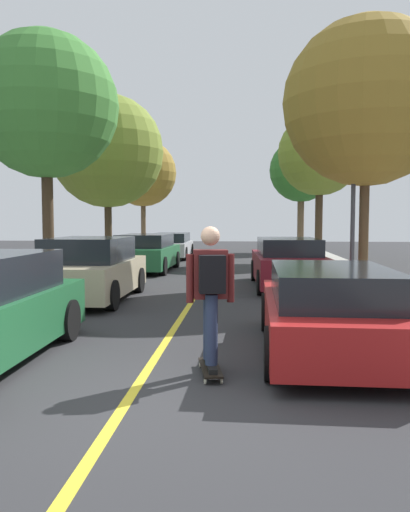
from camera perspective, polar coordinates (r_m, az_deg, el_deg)
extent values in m
plane|color=#2D2D30|center=(5.62, -8.54, -15.53)|extent=(80.00, 80.00, 0.00)
cube|color=gold|center=(9.42, -3.05, -7.45)|extent=(0.12, 39.20, 0.01)
cylinder|color=black|center=(8.33, -15.00, -6.88)|extent=(0.22, 0.64, 0.64)
cube|color=#BCAD89|center=(12.31, -12.65, -2.27)|extent=(1.86, 4.11, 0.73)
cube|color=black|center=(12.27, -12.68, 0.72)|extent=(1.63, 2.41, 0.55)
cylinder|color=black|center=(10.81, -10.37, -4.31)|extent=(0.22, 0.64, 0.64)
cylinder|color=black|center=(11.38, -18.82, -4.05)|extent=(0.22, 0.64, 0.64)
cylinder|color=black|center=(13.43, -7.40, -2.66)|extent=(0.22, 0.64, 0.64)
cylinder|color=black|center=(13.89, -14.40, -2.54)|extent=(0.22, 0.64, 0.64)
cube|color=#1E5B33|center=(18.97, -6.56, -0.05)|extent=(1.97, 4.35, 0.71)
cube|color=black|center=(18.85, -6.63, 1.71)|extent=(1.71, 2.70, 0.46)
cylinder|color=black|center=(17.39, -4.70, -1.12)|extent=(0.23, 0.64, 0.64)
cylinder|color=black|center=(17.79, -10.33, -1.06)|extent=(0.23, 0.64, 0.64)
cylinder|color=black|center=(20.26, -3.25, -0.39)|extent=(0.23, 0.64, 0.64)
cylinder|color=black|center=(20.60, -8.13, -0.35)|extent=(0.23, 0.64, 0.64)
cube|color=#B7B7BC|center=(25.31, -3.79, 0.87)|extent=(1.86, 4.54, 0.61)
cube|color=black|center=(25.45, -3.75, 2.08)|extent=(1.62, 2.98, 0.44)
cylinder|color=black|center=(23.68, -2.26, 0.25)|extent=(0.23, 0.64, 0.64)
cylinder|color=black|center=(23.91, -6.27, 0.27)|extent=(0.23, 0.64, 0.64)
cylinder|color=black|center=(26.77, -1.58, 0.69)|extent=(0.23, 0.64, 0.64)
cylinder|color=black|center=(26.98, -5.14, 0.70)|extent=(0.23, 0.64, 0.64)
cube|color=maroon|center=(7.51, 13.59, -6.79)|extent=(1.85, 4.17, 0.60)
cube|color=black|center=(7.24, 13.87, -3.00)|extent=(1.61, 2.66, 0.44)
cylinder|color=black|center=(8.81, 7.01, -6.18)|extent=(0.23, 0.64, 0.64)
cylinder|color=black|center=(9.00, 17.58, -6.12)|extent=(0.23, 0.64, 0.64)
cylinder|color=black|center=(6.14, 7.63, -10.68)|extent=(0.23, 0.64, 0.64)
cube|color=maroon|center=(14.46, 9.13, -1.28)|extent=(1.90, 4.56, 0.75)
cube|color=black|center=(14.31, 9.20, 1.06)|extent=(1.63, 2.66, 0.45)
cylinder|color=black|center=(15.96, 5.56, -1.59)|extent=(0.24, 0.65, 0.64)
cylinder|color=black|center=(16.12, 11.39, -1.59)|extent=(0.24, 0.65, 0.64)
cylinder|color=black|center=(12.87, 6.27, -2.94)|extent=(0.24, 0.65, 0.64)
cylinder|color=black|center=(13.08, 13.47, -2.92)|extent=(0.24, 0.65, 0.64)
cylinder|color=#3D2D1E|center=(15.60, -17.04, 4.45)|extent=(0.32, 0.32, 3.80)
sphere|color=#3D7F33|center=(15.94, -17.28, 15.71)|extent=(4.16, 4.16, 4.16)
cylinder|color=#3D2D1E|center=(21.89, -10.69, 3.43)|extent=(0.30, 0.30, 3.07)
sphere|color=olive|center=(22.07, -10.79, 11.36)|extent=(4.66, 4.66, 4.66)
cylinder|color=brown|center=(29.20, -6.85, 3.77)|extent=(0.27, 0.27, 3.25)
sphere|color=olive|center=(29.32, -6.90, 9.14)|extent=(3.75, 3.75, 3.75)
cylinder|color=#4C3823|center=(14.83, 17.24, 4.51)|extent=(0.26, 0.26, 3.82)
sphere|color=olive|center=(15.17, 17.48, 15.94)|extent=(4.52, 4.52, 4.52)
cylinder|color=#3D2D1E|center=(23.33, 12.52, 4.22)|extent=(0.33, 0.33, 3.71)
sphere|color=olive|center=(23.51, 12.62, 11.02)|extent=(3.67, 3.67, 3.67)
cylinder|color=brown|center=(30.67, 10.56, 3.88)|extent=(0.39, 0.39, 3.39)
sphere|color=#2D6B28|center=(30.80, 10.64, 9.34)|extent=(3.68, 3.68, 3.68)
cylinder|color=#38383D|center=(14.64, 16.14, 7.40)|extent=(0.12, 0.12, 5.28)
cube|color=#EAE5C6|center=(15.06, 16.36, 17.93)|extent=(0.36, 0.24, 0.20)
cube|color=black|center=(6.36, 0.59, -12.27)|extent=(0.36, 0.87, 0.02)
cylinder|color=beige|center=(6.69, -0.55, -12.00)|extent=(0.03, 0.06, 0.06)
cylinder|color=beige|center=(6.71, 1.11, -11.96)|extent=(0.03, 0.06, 0.06)
cylinder|color=beige|center=(6.04, 0.01, -13.78)|extent=(0.03, 0.06, 0.06)
cylinder|color=beige|center=(6.06, 1.85, -13.72)|extent=(0.03, 0.06, 0.06)
cube|color=#99999E|center=(6.69, 0.28, -11.65)|extent=(0.11, 0.06, 0.02)
cube|color=#99999E|center=(6.04, 0.93, -13.39)|extent=(0.11, 0.06, 0.02)
cube|color=black|center=(6.56, 0.39, -11.38)|extent=(0.14, 0.27, 0.06)
cube|color=black|center=(6.14, 0.81, -12.47)|extent=(0.14, 0.27, 0.06)
cylinder|color=#283351|center=(6.36, 0.48, -7.72)|extent=(0.17, 0.17, 0.84)
cylinder|color=#283351|center=(6.12, 0.71, -8.18)|extent=(0.17, 0.17, 0.84)
cube|color=#511919|center=(6.14, 0.60, -2.02)|extent=(0.43, 0.28, 0.58)
sphere|color=tan|center=(6.10, 0.60, 2.23)|extent=(0.23, 0.23, 0.23)
cylinder|color=#511919|center=(6.12, -1.69, -2.50)|extent=(0.10, 0.10, 0.58)
cylinder|color=#511919|center=(6.17, 2.86, -2.45)|extent=(0.10, 0.10, 0.58)
cube|color=black|center=(5.94, 0.80, -2.03)|extent=(0.33, 0.23, 0.44)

